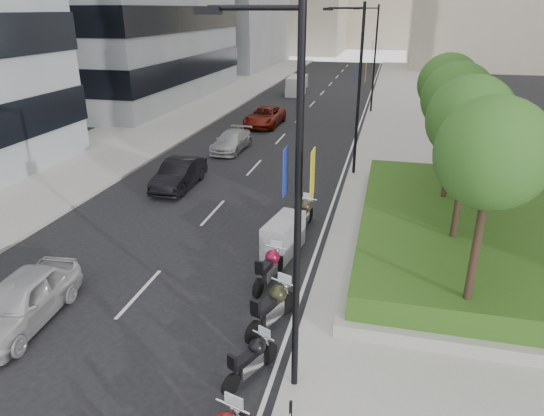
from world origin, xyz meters
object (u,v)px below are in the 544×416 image
(lamp_post_2, at_px, (373,54))
(car_a, at_px, (21,301))
(lamp_post_0, at_px, (291,196))
(motorcycle_6, at_px, (303,215))
(car_c, at_px, (231,141))
(delivery_van, at_px, (297,86))
(motorcycle_4, at_px, (269,268))
(car_b, at_px, (179,174))
(car_d, at_px, (265,117))
(motorcycle_5, at_px, (283,237))
(lamp_post_1, at_px, (356,83))
(motorcycle_3, at_px, (273,307))
(motorcycle_2, at_px, (252,359))

(lamp_post_2, relative_size, car_a, 2.06)
(lamp_post_0, distance_m, motorcycle_6, 10.31)
(lamp_post_0, height_order, car_c, lamp_post_0)
(car_a, bearing_deg, delivery_van, 85.44)
(lamp_post_2, bearing_deg, car_a, -103.42)
(motorcycle_4, distance_m, car_b, 10.72)
(motorcycle_6, bearing_deg, car_a, 149.38)
(lamp_post_2, height_order, car_d, lamp_post_2)
(car_b, distance_m, car_c, 7.42)
(lamp_post_0, bearing_deg, motorcycle_5, 103.42)
(lamp_post_1, height_order, lamp_post_2, same)
(motorcycle_5, height_order, car_d, car_d)
(car_c, relative_size, car_d, 0.83)
(lamp_post_0, relative_size, motorcycle_3, 3.79)
(car_b, relative_size, car_c, 1.01)
(lamp_post_2, relative_size, motorcycle_5, 3.68)
(lamp_post_1, height_order, car_c, lamp_post_1)
(motorcycle_5, height_order, car_b, car_b)
(lamp_post_2, distance_m, car_d, 11.45)
(car_d, distance_m, delivery_van, 15.32)
(motorcycle_2, height_order, motorcycle_4, motorcycle_4)
(motorcycle_3, height_order, motorcycle_4, motorcycle_3)
(motorcycle_4, bearing_deg, car_b, 50.39)
(lamp_post_0, distance_m, car_d, 29.21)
(lamp_post_2, relative_size, motorcycle_6, 3.73)
(car_c, bearing_deg, motorcycle_5, -62.12)
(lamp_post_1, distance_m, motorcycle_2, 17.50)
(car_b, bearing_deg, motorcycle_4, -50.90)
(lamp_post_0, bearing_deg, lamp_post_1, 90.00)
(lamp_post_0, distance_m, lamp_post_1, 17.00)
(lamp_post_1, relative_size, car_b, 2.04)
(lamp_post_0, height_order, motorcycle_6, lamp_post_0)
(motorcycle_5, height_order, motorcycle_6, motorcycle_5)
(lamp_post_2, distance_m, motorcycle_5, 28.54)
(lamp_post_2, xyz_separation_m, delivery_van, (-8.19, 8.12, -4.17))
(lamp_post_0, xyz_separation_m, motorcycle_4, (-1.62, 4.61, -4.45))
(motorcycle_2, height_order, car_c, car_c)
(car_a, bearing_deg, motorcycle_5, 38.41)
(car_b, distance_m, car_d, 15.01)
(motorcycle_3, height_order, delivery_van, delivery_van)
(motorcycle_5, relative_size, motorcycle_6, 1.01)
(car_d, bearing_deg, motorcycle_5, -72.05)
(motorcycle_5, relative_size, car_c, 0.56)
(motorcycle_6, xyz_separation_m, car_a, (-6.87, -8.47, 0.10))
(motorcycle_5, bearing_deg, lamp_post_1, 0.61)
(car_b, bearing_deg, lamp_post_1, 25.28)
(motorcycle_3, distance_m, motorcycle_6, 6.92)
(car_a, distance_m, car_c, 19.47)
(motorcycle_5, bearing_deg, lamp_post_2, 6.44)
(lamp_post_1, bearing_deg, motorcycle_5, -99.14)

